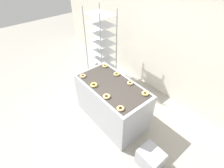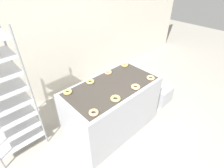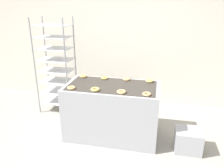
{
  "view_description": "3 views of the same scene",
  "coord_description": "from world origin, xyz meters",
  "px_view_note": "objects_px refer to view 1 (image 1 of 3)",
  "views": [
    {
      "loc": [
        1.91,
        -0.95,
        2.92
      ],
      "look_at": [
        0.0,
        0.64,
        0.91
      ],
      "focal_mm": 28.0,
      "sensor_mm": 36.0,
      "label": 1
    },
    {
      "loc": [
        -1.43,
        -0.87,
        2.36
      ],
      "look_at": [
        0.0,
        0.64,
        0.91
      ],
      "focal_mm": 28.0,
      "sensor_mm": 36.0,
      "label": 2
    },
    {
      "loc": [
        0.66,
        -2.47,
        2.08
      ],
      "look_at": [
        0.0,
        0.64,
        0.91
      ],
      "focal_mm": 35.0,
      "sensor_mm": 36.0,
      "label": 3
    }
  ],
  "objects_px": {
    "baking_rack_cart": "(101,46)",
    "donut_near_midleft": "(94,85)",
    "donut_near_left": "(83,76)",
    "donut_far_right": "(145,93)",
    "donut_far_left": "(105,66)",
    "donut_far_midleft": "(117,74)",
    "donut_near_right": "(121,108)",
    "fryer_machine": "(112,102)",
    "donut_near_midright": "(107,96)",
    "donut_far_midright": "(130,83)",
    "glaze_bin": "(150,158)"
  },
  "relations": [
    {
      "from": "baking_rack_cart",
      "to": "donut_near_right",
      "type": "height_order",
      "value": "baking_rack_cart"
    },
    {
      "from": "fryer_machine",
      "to": "donut_far_midright",
      "type": "bearing_deg",
      "value": 57.06
    },
    {
      "from": "fryer_machine",
      "to": "donut_far_midleft",
      "type": "xyz_separation_m",
      "value": [
        -0.19,
        0.27,
        0.46
      ]
    },
    {
      "from": "glaze_bin",
      "to": "donut_near_midright",
      "type": "xyz_separation_m",
      "value": [
        -1.0,
        -0.11,
        0.74
      ]
    },
    {
      "from": "fryer_machine",
      "to": "donut_near_right",
      "type": "bearing_deg",
      "value": -27.2
    },
    {
      "from": "baking_rack_cart",
      "to": "donut_near_right",
      "type": "bearing_deg",
      "value": -28.49
    },
    {
      "from": "donut_near_right",
      "to": "donut_far_midleft",
      "type": "xyz_separation_m",
      "value": [
        -0.74,
        0.56,
        -0.0
      ]
    },
    {
      "from": "baking_rack_cart",
      "to": "donut_near_midleft",
      "type": "height_order",
      "value": "baking_rack_cart"
    },
    {
      "from": "fryer_machine",
      "to": "donut_near_midright",
      "type": "height_order",
      "value": "donut_near_midright"
    },
    {
      "from": "donut_far_midleft",
      "to": "donut_near_left",
      "type": "bearing_deg",
      "value": -124.08
    },
    {
      "from": "donut_near_right",
      "to": "donut_far_left",
      "type": "bearing_deg",
      "value": 153.17
    },
    {
      "from": "baking_rack_cart",
      "to": "donut_far_left",
      "type": "height_order",
      "value": "baking_rack_cart"
    },
    {
      "from": "donut_far_right",
      "to": "donut_far_midleft",
      "type": "bearing_deg",
      "value": -179.86
    },
    {
      "from": "donut_near_left",
      "to": "donut_far_left",
      "type": "xyz_separation_m",
      "value": [
        -0.01,
        0.56,
        0.0
      ]
    },
    {
      "from": "donut_near_left",
      "to": "donut_far_left",
      "type": "height_order",
      "value": "donut_far_left"
    },
    {
      "from": "donut_near_right",
      "to": "donut_near_midleft",
      "type": "bearing_deg",
      "value": 179.01
    },
    {
      "from": "baking_rack_cart",
      "to": "glaze_bin",
      "type": "relative_size",
      "value": 4.82
    },
    {
      "from": "donut_near_midright",
      "to": "donut_far_midleft",
      "type": "relative_size",
      "value": 1.08
    },
    {
      "from": "baking_rack_cart",
      "to": "donut_near_midright",
      "type": "distance_m",
      "value": 1.78
    },
    {
      "from": "donut_far_midright",
      "to": "glaze_bin",
      "type": "bearing_deg",
      "value": -24.56
    },
    {
      "from": "donut_near_right",
      "to": "donut_far_right",
      "type": "height_order",
      "value": "donut_far_right"
    },
    {
      "from": "glaze_bin",
      "to": "donut_far_right",
      "type": "distance_m",
      "value": 1.07
    },
    {
      "from": "donut_far_right",
      "to": "donut_far_left",
      "type": "bearing_deg",
      "value": 179.67
    },
    {
      "from": "glaze_bin",
      "to": "donut_near_left",
      "type": "bearing_deg",
      "value": -176.67
    },
    {
      "from": "donut_near_midright",
      "to": "donut_near_midleft",
      "type": "bearing_deg",
      "value": 178.34
    },
    {
      "from": "donut_near_midright",
      "to": "donut_far_right",
      "type": "xyz_separation_m",
      "value": [
        0.37,
        0.56,
        -0.0
      ]
    },
    {
      "from": "baking_rack_cart",
      "to": "donut_far_midleft",
      "type": "height_order",
      "value": "baking_rack_cart"
    },
    {
      "from": "fryer_machine",
      "to": "donut_far_midleft",
      "type": "relative_size",
      "value": 12.08
    },
    {
      "from": "glaze_bin",
      "to": "donut_far_midleft",
      "type": "xyz_separation_m",
      "value": [
        -1.38,
        0.45,
        0.74
      ]
    },
    {
      "from": "donut_near_left",
      "to": "donut_far_right",
      "type": "bearing_deg",
      "value": 26.21
    },
    {
      "from": "donut_near_right",
      "to": "donut_far_midleft",
      "type": "height_order",
      "value": "same"
    },
    {
      "from": "donut_far_midright",
      "to": "donut_far_left",
      "type": "bearing_deg",
      "value": -179.68
    },
    {
      "from": "donut_near_midright",
      "to": "donut_far_midright",
      "type": "xyz_separation_m",
      "value": [
        -0.01,
        0.57,
        -0.0
      ]
    },
    {
      "from": "donut_near_left",
      "to": "donut_far_right",
      "type": "xyz_separation_m",
      "value": [
        1.12,
        0.55,
        0.0
      ]
    },
    {
      "from": "donut_near_left",
      "to": "fryer_machine",
      "type": "bearing_deg",
      "value": 26.26
    },
    {
      "from": "donut_near_midright",
      "to": "donut_far_midright",
      "type": "relative_size",
      "value": 1.11
    },
    {
      "from": "donut_near_left",
      "to": "donut_near_midright",
      "type": "xyz_separation_m",
      "value": [
        0.76,
        -0.01,
        0.0
      ]
    },
    {
      "from": "donut_near_midright",
      "to": "donut_far_midleft",
      "type": "bearing_deg",
      "value": 124.58
    },
    {
      "from": "donut_near_midright",
      "to": "glaze_bin",
      "type": "bearing_deg",
      "value": 6.14
    },
    {
      "from": "donut_near_left",
      "to": "donut_far_right",
      "type": "distance_m",
      "value": 1.25
    },
    {
      "from": "fryer_machine",
      "to": "donut_far_right",
      "type": "distance_m",
      "value": 0.78
    },
    {
      "from": "baking_rack_cart",
      "to": "donut_far_midright",
      "type": "distance_m",
      "value": 1.53
    },
    {
      "from": "donut_near_midleft",
      "to": "donut_far_right",
      "type": "relative_size",
      "value": 1.07
    },
    {
      "from": "donut_near_left",
      "to": "donut_near_midright",
      "type": "distance_m",
      "value": 0.76
    },
    {
      "from": "donut_near_left",
      "to": "glaze_bin",
      "type": "bearing_deg",
      "value": 3.33
    },
    {
      "from": "glaze_bin",
      "to": "donut_far_right",
      "type": "relative_size",
      "value": 3.07
    },
    {
      "from": "donut_near_midright",
      "to": "donut_far_left",
      "type": "bearing_deg",
      "value": 143.56
    },
    {
      "from": "fryer_machine",
      "to": "donut_near_right",
      "type": "height_order",
      "value": "donut_near_right"
    },
    {
      "from": "donut_far_right",
      "to": "donut_near_midright",
      "type": "bearing_deg",
      "value": -123.29
    },
    {
      "from": "donut_near_right",
      "to": "donut_far_midright",
      "type": "height_order",
      "value": "same"
    }
  ]
}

